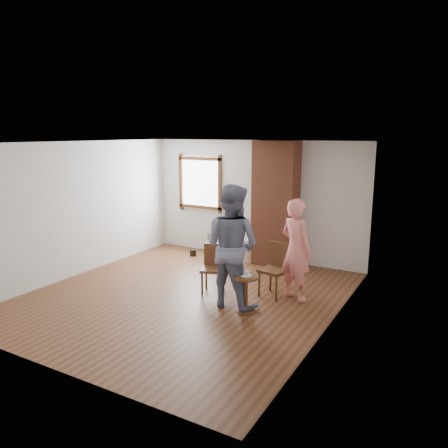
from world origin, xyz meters
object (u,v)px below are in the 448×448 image
(man, at_px, (231,246))
(person_pink, at_px, (296,250))
(dining_chair_right, at_px, (276,266))
(side_table, at_px, (246,288))
(stoneware_crock, at_px, (249,250))
(dining_chair_left, at_px, (214,265))

(man, relative_size, person_pink, 1.16)
(dining_chair_right, height_order, side_table, dining_chair_right)
(person_pink, bearing_deg, side_table, 88.01)
(side_table, bearing_deg, dining_chair_right, 83.55)
(side_table, bearing_deg, man, 154.83)
(stoneware_crock, bearing_deg, person_pink, -44.26)
(man, bearing_deg, person_pink, -131.83)
(stoneware_crock, distance_m, side_table, 2.80)
(stoneware_crock, bearing_deg, side_table, -64.94)
(dining_chair_left, xyz_separation_m, dining_chair_right, (1.03, 0.36, 0.04))
(stoneware_crock, xyz_separation_m, person_pink, (1.64, -1.60, 0.61))
(dining_chair_right, bearing_deg, side_table, -86.15)
(person_pink, bearing_deg, dining_chair_right, 23.30)
(stoneware_crock, bearing_deg, dining_chair_right, -51.01)
(dining_chair_right, xyz_separation_m, person_pink, (0.35, -0.00, 0.35))
(man, xyz_separation_m, person_pink, (0.80, 0.77, -0.13))
(stoneware_crock, relative_size, dining_chair_right, 0.54)
(dining_chair_right, bearing_deg, dining_chair_left, -150.16)
(dining_chair_left, xyz_separation_m, man, (0.57, -0.41, 0.52))
(dining_chair_left, bearing_deg, man, -54.03)
(dining_chair_left, height_order, man, man)
(man, bearing_deg, side_table, 159.31)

